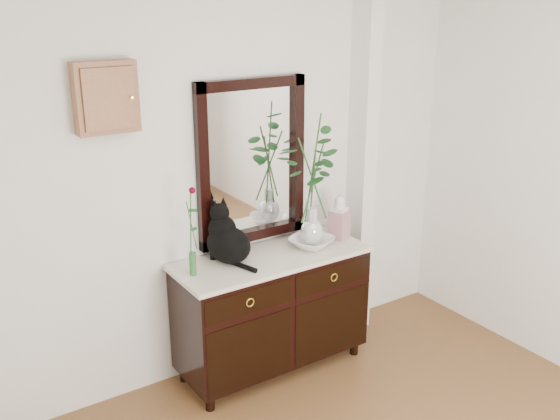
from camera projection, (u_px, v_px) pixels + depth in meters
wall_back at (238, 177)px, 4.11m from camera, size 3.60×0.04×2.70m
pilaster at (362, 159)px, 4.57m from camera, size 0.12×0.20×2.70m
sideboard at (272, 306)px, 4.26m from camera, size 1.33×0.52×0.82m
wall_mirror at (252, 162)px, 4.13m from camera, size 0.80×0.06×1.10m
key_cabinet at (106, 98)px, 3.44m from camera, size 0.35×0.10×0.40m
cat at (228, 233)px, 3.98m from camera, size 0.36×0.40×0.39m
lotus_bowl at (312, 242)px, 4.26m from camera, size 0.37×0.37×0.07m
vase_branches at (313, 180)px, 4.12m from camera, size 0.47×0.47×0.92m
bud_vase_rose at (191, 231)px, 3.76m from camera, size 0.07×0.07×0.58m
ginger_jar at (339, 217)px, 4.38m from camera, size 0.16×0.16×0.32m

